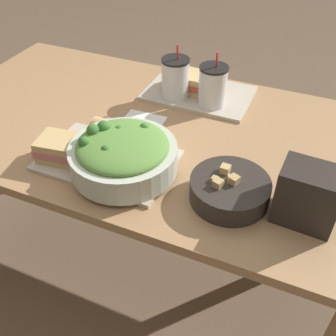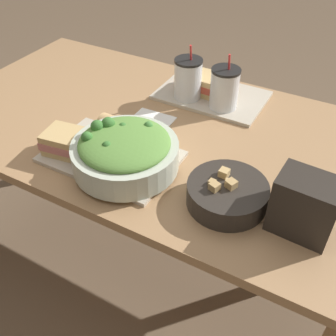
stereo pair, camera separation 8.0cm
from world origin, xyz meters
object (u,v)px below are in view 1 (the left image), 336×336
at_px(soup_bowl, 230,189).
at_px(drink_cup_red, 213,87).
at_px(sandwich_far, 187,81).
at_px(salad_bowl, 123,153).
at_px(drink_cup_dark, 175,79).
at_px(sandwich_near, 63,149).
at_px(chip_bag, 308,196).
at_px(baguette_near, 119,133).
at_px(napkin_folded, 143,121).

height_order(soup_bowl, drink_cup_red, drink_cup_red).
xyz_separation_m(soup_bowl, sandwich_far, (-0.30, 0.47, 0.01)).
relative_size(salad_bowl, drink_cup_dark, 1.53).
xyz_separation_m(sandwich_near, drink_cup_dark, (0.16, 0.45, 0.03)).
bearing_deg(chip_bag, salad_bowl, -174.85).
xyz_separation_m(salad_bowl, baguette_near, (-0.07, 0.10, -0.02)).
distance_m(soup_bowl, chip_bag, 0.19).
xyz_separation_m(sandwich_far, napkin_folded, (-0.06, -0.24, -0.04)).
bearing_deg(sandwich_far, baguette_near, -96.82).
relative_size(baguette_near, drink_cup_red, 0.89).
relative_size(sandwich_near, baguette_near, 0.89).
distance_m(drink_cup_dark, drink_cup_red, 0.13).
height_order(sandwich_near, drink_cup_dark, drink_cup_dark).
height_order(salad_bowl, sandwich_far, salad_bowl).
distance_m(soup_bowl, sandwich_near, 0.48).
relative_size(drink_cup_dark, napkin_folded, 1.40).
xyz_separation_m(soup_bowl, napkin_folded, (-0.36, 0.24, -0.03)).
distance_m(salad_bowl, soup_bowl, 0.30).
relative_size(baguette_near, chip_bag, 1.13).
xyz_separation_m(soup_bowl, drink_cup_dark, (-0.32, 0.41, 0.04)).
relative_size(drink_cup_dark, chip_bag, 1.27).
relative_size(sandwich_far, napkin_folded, 1.11).
height_order(soup_bowl, drink_cup_dark, drink_cup_dark).
relative_size(sandwich_near, drink_cup_dark, 0.78).
bearing_deg(napkin_folded, soup_bowl, -33.45).
distance_m(baguette_near, sandwich_far, 0.39).
relative_size(soup_bowl, baguette_near, 1.21).
bearing_deg(sandwich_near, drink_cup_dark, 62.36).
distance_m(salad_bowl, baguette_near, 0.13).
bearing_deg(sandwich_near, sandwich_far, 62.82).
distance_m(drink_cup_red, napkin_folded, 0.26).
relative_size(soup_bowl, drink_cup_dark, 1.07).
xyz_separation_m(soup_bowl, sandwich_near, (-0.47, -0.04, 0.01)).
xyz_separation_m(soup_bowl, baguette_near, (-0.37, 0.09, 0.01)).
height_order(baguette_near, chip_bag, chip_bag).
bearing_deg(salad_bowl, drink_cup_red, 75.05).
xyz_separation_m(drink_cup_red, napkin_folded, (-0.17, -0.17, -0.07)).
relative_size(baguette_near, napkin_folded, 1.24).
bearing_deg(napkin_folded, baguette_near, -93.43).
xyz_separation_m(soup_bowl, drink_cup_red, (-0.18, 0.41, 0.04)).
distance_m(baguette_near, napkin_folded, 0.15).
distance_m(salad_bowl, drink_cup_red, 0.44).
bearing_deg(sandwich_far, drink_cup_red, -25.58).
height_order(salad_bowl, chip_bag, chip_bag).
bearing_deg(baguette_near, sandwich_near, 142.40).
height_order(baguette_near, sandwich_far, sandwich_far).
xyz_separation_m(salad_bowl, soup_bowl, (0.30, 0.01, -0.03)).
distance_m(salad_bowl, sandwich_near, 0.18).
relative_size(soup_bowl, napkin_folded, 1.49).
relative_size(chip_bag, napkin_folded, 1.10).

